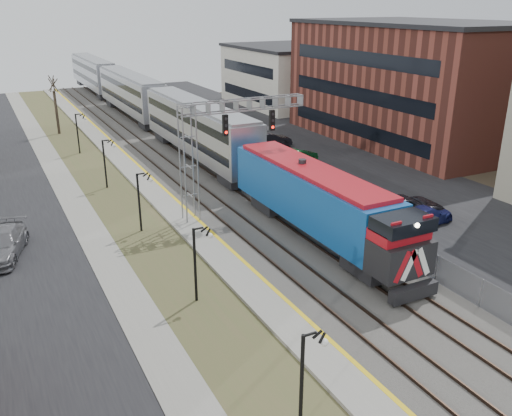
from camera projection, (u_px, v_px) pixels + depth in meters
street_west at (10, 216)px, 38.36m from camera, size 7.00×120.00×0.04m
sidewalk at (76, 205)px, 40.27m from camera, size 2.00×120.00×0.08m
grass_median at (116, 199)px, 41.55m from camera, size 4.00×120.00×0.06m
platform at (154, 192)px, 42.79m from camera, size 2.00×120.00×0.24m
ballast_bed at (212, 183)px, 44.93m from camera, size 8.00×120.00×0.20m
parking_lot at (332, 166)px, 50.07m from camera, size 16.00×120.00×0.04m
platform_edge at (164, 189)px, 43.12m from camera, size 0.24×120.00×0.01m
track_near at (189, 185)px, 44.01m from camera, size 1.58×120.00×0.15m
track_far at (229, 179)px, 45.51m from camera, size 1.58×120.00×0.15m
train at (150, 105)px, 63.03m from camera, size 3.00×85.85×5.33m
signal_gantry at (212, 140)px, 35.96m from camera, size 9.00×1.07×8.15m
lampposts at (193, 263)px, 26.94m from camera, size 0.14×62.14×4.00m
fence at (257, 169)px, 46.47m from camera, size 0.04×120.00×1.60m
buildings_east at (483, 92)px, 50.61m from camera, size 16.00×76.00×15.00m
car_lot_c at (405, 208)px, 37.64m from camera, size 6.21×3.82×1.61m
car_lot_d at (425, 216)px, 36.52m from camera, size 4.83×2.67×1.32m
car_lot_e at (390, 209)px, 37.45m from camera, size 4.75×2.20×1.58m
car_lot_f at (298, 157)px, 50.31m from camera, size 4.49×2.68×1.40m
car_street_b at (2, 245)px, 31.91m from camera, size 3.74×5.90×1.59m
car_lot_g at (269, 140)px, 56.09m from camera, size 4.82×2.08×1.54m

